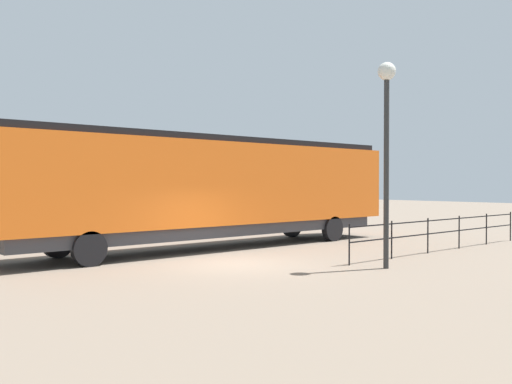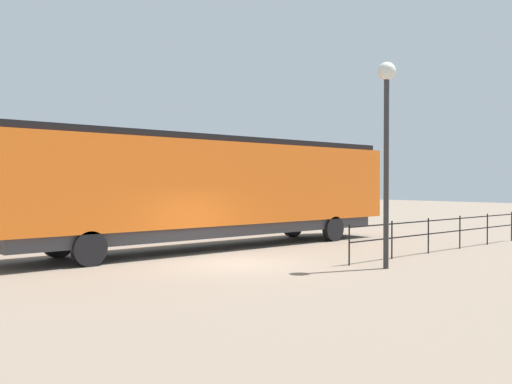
{
  "view_description": "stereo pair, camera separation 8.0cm",
  "coord_description": "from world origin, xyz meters",
  "views": [
    {
      "loc": [
        13.52,
        -10.89,
        2.58
      ],
      "look_at": [
        -0.04,
        0.87,
        2.29
      ],
      "focal_mm": 38.48,
      "sensor_mm": 36.0,
      "label": 1
    },
    {
      "loc": [
        13.57,
        -10.83,
        2.58
      ],
      "look_at": [
        -0.04,
        0.87,
        2.29
      ],
      "focal_mm": 38.48,
      "sensor_mm": 36.0,
      "label": 2
    }
  ],
  "objects": [
    {
      "name": "lamp_post",
      "position": [
        3.63,
        2.89,
        4.47
      ],
      "size": [
        0.54,
        0.54,
        6.21
      ],
      "color": "#2D2D2D",
      "rests_on": "ground_plane"
    },
    {
      "name": "ground_plane",
      "position": [
        0.0,
        0.0,
        0.0
      ],
      "size": [
        120.0,
        120.0,
        0.0
      ],
      "primitive_type": "plane",
      "color": "#756656"
    },
    {
      "name": "locomotive",
      "position": [
        -3.88,
        2.55,
        2.43
      ],
      "size": [
        2.87,
        17.7,
        4.37
      ],
      "color": "orange",
      "rests_on": "ground_plane"
    },
    {
      "name": "platform_fence",
      "position": [
        2.52,
        8.12,
        0.85
      ],
      "size": [
        0.05,
        11.25,
        1.3
      ],
      "color": "black",
      "rests_on": "ground_plane"
    }
  ]
}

